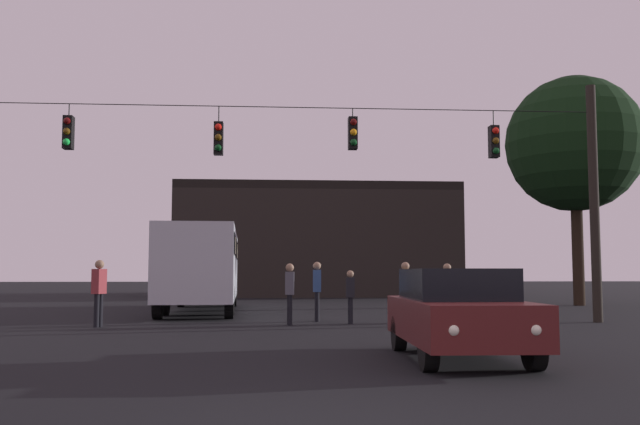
{
  "coord_description": "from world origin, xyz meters",
  "views": [
    {
      "loc": [
        -0.42,
        -6.53,
        1.46
      ],
      "look_at": [
        1.11,
        15.46,
        3.34
      ],
      "focal_mm": 39.55,
      "sensor_mm": 36.0,
      "label": 1
    }
  ],
  "objects_px": {
    "pedestrian_crossing_left": "(447,289)",
    "pedestrian_near_bus": "(290,290)",
    "city_bus": "(202,262)",
    "tree_left_silhouette": "(575,144)",
    "pedestrian_crossing_center": "(406,289)",
    "pedestrian_trailing": "(99,289)",
    "pedestrian_crossing_right": "(350,294)",
    "car_near_right": "(458,312)",
    "pedestrian_far_side": "(317,287)"
  },
  "relations": [
    {
      "from": "pedestrian_crossing_right",
      "to": "pedestrian_near_bus",
      "type": "height_order",
      "value": "pedestrian_near_bus"
    },
    {
      "from": "car_near_right",
      "to": "pedestrian_crossing_left",
      "type": "distance_m",
      "value": 9.06
    },
    {
      "from": "city_bus",
      "to": "pedestrian_near_bus",
      "type": "xyz_separation_m",
      "value": [
        3.1,
        -7.04,
        -0.9
      ]
    },
    {
      "from": "pedestrian_near_bus",
      "to": "pedestrian_crossing_center",
      "type": "bearing_deg",
      "value": 5.91
    },
    {
      "from": "pedestrian_near_bus",
      "to": "pedestrian_far_side",
      "type": "height_order",
      "value": "pedestrian_far_side"
    },
    {
      "from": "pedestrian_crossing_center",
      "to": "pedestrian_crossing_left",
      "type": "bearing_deg",
      "value": 23.97
    },
    {
      "from": "car_near_right",
      "to": "pedestrian_near_bus",
      "type": "relative_size",
      "value": 2.56
    },
    {
      "from": "car_near_right",
      "to": "pedestrian_trailing",
      "type": "relative_size",
      "value": 2.44
    },
    {
      "from": "pedestrian_crossing_center",
      "to": "pedestrian_crossing_right",
      "type": "bearing_deg",
      "value": 177.08
    },
    {
      "from": "pedestrian_crossing_left",
      "to": "pedestrian_near_bus",
      "type": "relative_size",
      "value": 1.01
    },
    {
      "from": "city_bus",
      "to": "pedestrian_far_side",
      "type": "height_order",
      "value": "city_bus"
    },
    {
      "from": "pedestrian_crossing_center",
      "to": "pedestrian_far_side",
      "type": "distance_m",
      "value": 2.71
    },
    {
      "from": "car_near_right",
      "to": "tree_left_silhouette",
      "type": "distance_m",
      "value": 22.44
    },
    {
      "from": "car_near_right",
      "to": "city_bus",
      "type": "bearing_deg",
      "value": 111.02
    },
    {
      "from": "car_near_right",
      "to": "pedestrian_far_side",
      "type": "bearing_deg",
      "value": 100.78
    },
    {
      "from": "pedestrian_trailing",
      "to": "pedestrian_crossing_left",
      "type": "bearing_deg",
      "value": 7.32
    },
    {
      "from": "city_bus",
      "to": "pedestrian_crossing_right",
      "type": "relative_size",
      "value": 7.29
    },
    {
      "from": "pedestrian_near_bus",
      "to": "city_bus",
      "type": "bearing_deg",
      "value": 113.75
    },
    {
      "from": "pedestrian_far_side",
      "to": "pedestrian_near_bus",
      "type": "bearing_deg",
      "value": -120.45
    },
    {
      "from": "pedestrian_near_bus",
      "to": "pedestrian_far_side",
      "type": "distance_m",
      "value": 1.69
    },
    {
      "from": "car_near_right",
      "to": "tree_left_silhouette",
      "type": "relative_size",
      "value": 0.42
    },
    {
      "from": "pedestrian_crossing_center",
      "to": "pedestrian_near_bus",
      "type": "relative_size",
      "value": 1.03
    },
    {
      "from": "pedestrian_crossing_center",
      "to": "tree_left_silhouette",
      "type": "height_order",
      "value": "tree_left_silhouette"
    },
    {
      "from": "pedestrian_crossing_left",
      "to": "pedestrian_crossing_center",
      "type": "xyz_separation_m",
      "value": [
        -1.37,
        -0.61,
        0.02
      ]
    },
    {
      "from": "car_near_right",
      "to": "pedestrian_far_side",
      "type": "height_order",
      "value": "pedestrian_far_side"
    },
    {
      "from": "pedestrian_crossing_right",
      "to": "pedestrian_crossing_center",
      "type": "bearing_deg",
      "value": -2.92
    },
    {
      "from": "city_bus",
      "to": "pedestrian_far_side",
      "type": "bearing_deg",
      "value": -54.7
    },
    {
      "from": "pedestrian_near_bus",
      "to": "pedestrian_crossing_left",
      "type": "bearing_deg",
      "value": 11.48
    },
    {
      "from": "city_bus",
      "to": "pedestrian_crossing_center",
      "type": "bearing_deg",
      "value": -46.2
    },
    {
      "from": "pedestrian_crossing_center",
      "to": "tree_left_silhouette",
      "type": "bearing_deg",
      "value": 47.01
    },
    {
      "from": "city_bus",
      "to": "tree_left_silhouette",
      "type": "xyz_separation_m",
      "value": [
        16.24,
        3.84,
        5.37
      ]
    },
    {
      "from": "pedestrian_near_bus",
      "to": "tree_left_silhouette",
      "type": "bearing_deg",
      "value": 39.61
    },
    {
      "from": "pedestrian_crossing_right",
      "to": "pedestrian_trailing",
      "type": "relative_size",
      "value": 0.85
    },
    {
      "from": "pedestrian_crossing_left",
      "to": "pedestrian_far_side",
      "type": "bearing_deg",
      "value": 172.54
    },
    {
      "from": "car_near_right",
      "to": "pedestrian_far_side",
      "type": "xyz_separation_m",
      "value": [
        -1.78,
        9.33,
        0.22
      ]
    },
    {
      "from": "city_bus",
      "to": "tree_left_silhouette",
      "type": "relative_size",
      "value": 1.07
    },
    {
      "from": "pedestrian_crossing_left",
      "to": "pedestrian_far_side",
      "type": "height_order",
      "value": "pedestrian_far_side"
    },
    {
      "from": "pedestrian_crossing_left",
      "to": "pedestrian_trailing",
      "type": "xyz_separation_m",
      "value": [
        -9.83,
        -1.26,
        0.05
      ]
    },
    {
      "from": "pedestrian_crossing_center",
      "to": "pedestrian_trailing",
      "type": "bearing_deg",
      "value": -175.58
    },
    {
      "from": "pedestrian_crossing_left",
      "to": "car_near_right",
      "type": "bearing_deg",
      "value": -103.16
    },
    {
      "from": "pedestrian_far_side",
      "to": "pedestrian_crossing_right",
      "type": "bearing_deg",
      "value": -49.31
    },
    {
      "from": "city_bus",
      "to": "pedestrian_crossing_left",
      "type": "bearing_deg",
      "value": -37.99
    },
    {
      "from": "pedestrian_trailing",
      "to": "tree_left_silhouette",
      "type": "height_order",
      "value": "tree_left_silhouette"
    },
    {
      "from": "car_near_right",
      "to": "pedestrian_near_bus",
      "type": "bearing_deg",
      "value": 108.49
    },
    {
      "from": "pedestrian_crossing_left",
      "to": "pedestrian_trailing",
      "type": "bearing_deg",
      "value": -172.68
    },
    {
      "from": "pedestrian_trailing",
      "to": "pedestrian_far_side",
      "type": "distance_m",
      "value": 6.24
    },
    {
      "from": "pedestrian_crossing_right",
      "to": "pedestrian_near_bus",
      "type": "xyz_separation_m",
      "value": [
        -1.74,
        -0.42,
        0.12
      ]
    },
    {
      "from": "city_bus",
      "to": "pedestrian_crossing_left",
      "type": "height_order",
      "value": "city_bus"
    },
    {
      "from": "city_bus",
      "to": "pedestrian_near_bus",
      "type": "bearing_deg",
      "value": -66.25
    },
    {
      "from": "car_near_right",
      "to": "tree_left_silhouette",
      "type": "xyz_separation_m",
      "value": [
        10.51,
        18.75,
        6.44
      ]
    }
  ]
}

